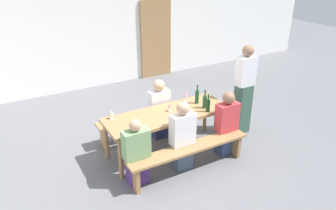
% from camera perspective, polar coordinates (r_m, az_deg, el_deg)
% --- Properties ---
extents(ground_plane, '(24.00, 24.00, 0.00)m').
position_cam_1_polar(ground_plane, '(5.95, -0.00, -7.88)').
color(ground_plane, slate).
extents(back_wall, '(14.00, 0.20, 3.20)m').
position_cam_1_polar(back_wall, '(8.61, -12.72, 13.50)').
color(back_wall, white).
rests_on(back_wall, ground).
extents(wooden_door, '(0.90, 0.06, 2.10)m').
position_cam_1_polar(wooden_door, '(9.22, -2.09, 11.30)').
color(wooden_door, '#9E7247').
rests_on(wooden_door, ground).
extents(tasting_table, '(2.19, 0.76, 0.75)m').
position_cam_1_polar(tasting_table, '(5.62, -0.00, -2.11)').
color(tasting_table, '#9E7247').
rests_on(tasting_table, ground).
extents(bench_near, '(2.09, 0.30, 0.45)m').
position_cam_1_polar(bench_near, '(5.27, 3.68, -8.09)').
color(bench_near, '#9E7247').
rests_on(bench_near, ground).
extents(bench_far, '(2.09, 0.30, 0.45)m').
position_cam_1_polar(bench_far, '(6.29, -3.05, -2.20)').
color(bench_far, '#9E7247').
rests_on(bench_far, ground).
extents(wine_bottle_0, '(0.08, 0.08, 0.33)m').
position_cam_1_polar(wine_bottle_0, '(5.75, 6.35, 0.63)').
color(wine_bottle_0, '#234C2D').
rests_on(wine_bottle_0, tasting_table).
extents(wine_bottle_1, '(0.07, 0.07, 0.33)m').
position_cam_1_polar(wine_bottle_1, '(5.62, 6.92, -0.02)').
color(wine_bottle_1, '#143319').
rests_on(wine_bottle_1, tasting_table).
extents(wine_bottle_2, '(0.07, 0.07, 0.35)m').
position_cam_1_polar(wine_bottle_2, '(5.92, 5.03, 1.47)').
color(wine_bottle_2, '#194723').
rests_on(wine_bottle_2, tasting_table).
extents(wine_glass_0, '(0.08, 0.08, 0.16)m').
position_cam_1_polar(wine_glass_0, '(6.12, 6.94, 1.99)').
color(wine_glass_0, silver).
rests_on(wine_glass_0, tasting_table).
extents(wine_glass_1, '(0.07, 0.07, 0.16)m').
position_cam_1_polar(wine_glass_1, '(5.43, -9.79, -1.27)').
color(wine_glass_1, silver).
rests_on(wine_glass_1, tasting_table).
extents(wine_glass_2, '(0.07, 0.07, 0.19)m').
position_cam_1_polar(wine_glass_2, '(5.97, 3.08, 1.81)').
color(wine_glass_2, silver).
rests_on(wine_glass_2, tasting_table).
extents(wine_glass_3, '(0.07, 0.07, 0.16)m').
position_cam_1_polar(wine_glass_3, '(5.60, 0.28, -0.08)').
color(wine_glass_3, silver).
rests_on(wine_glass_3, tasting_table).
extents(seated_guest_near_0, '(0.40, 0.24, 1.08)m').
position_cam_1_polar(seated_guest_near_0, '(4.97, -5.44, -8.42)').
color(seated_guest_near_0, '#4A2C70').
rests_on(seated_guest_near_0, ground).
extents(seated_guest_near_1, '(0.39, 0.24, 1.18)m').
position_cam_1_polar(seated_guest_near_1, '(5.25, 2.49, -5.58)').
color(seated_guest_near_1, '#425265').
rests_on(seated_guest_near_1, ground).
extents(seated_guest_near_2, '(0.39, 0.24, 1.15)m').
position_cam_1_polar(seated_guest_near_2, '(5.72, 10.05, -3.37)').
color(seated_guest_near_2, navy).
rests_on(seated_guest_near_2, ground).
extents(seated_guest_far_0, '(0.39, 0.24, 1.15)m').
position_cam_1_polar(seated_guest_far_0, '(6.13, -1.51, -0.91)').
color(seated_guest_far_0, navy).
rests_on(seated_guest_far_0, ground).
extents(standing_host, '(0.36, 0.24, 1.73)m').
position_cam_1_polar(standing_host, '(6.37, 12.95, 2.34)').
color(standing_host, '#365748').
rests_on(standing_host, ground).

